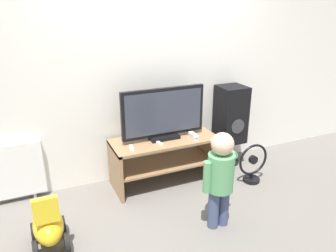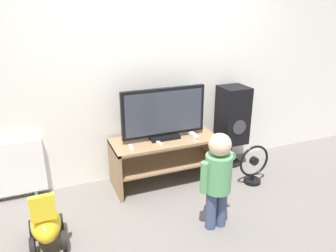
% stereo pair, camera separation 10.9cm
% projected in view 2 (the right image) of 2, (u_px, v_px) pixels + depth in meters
% --- Properties ---
extents(ground_plane, '(16.00, 16.00, 0.00)m').
position_uv_depth(ground_plane, '(173.00, 192.00, 3.71)').
color(ground_plane, slate).
extents(wall_back, '(10.00, 0.06, 2.60)m').
position_uv_depth(wall_back, '(154.00, 68.00, 3.77)').
color(wall_back, silver).
rests_on(wall_back, ground_plane).
extents(tv_stand, '(1.22, 0.51, 0.55)m').
position_uv_depth(tv_stand, '(165.00, 154.00, 3.80)').
color(tv_stand, '#93704C').
rests_on(tv_stand, ground_plane).
extents(television, '(0.98, 0.20, 0.59)m').
position_uv_depth(television, '(164.00, 114.00, 3.66)').
color(television, black).
rests_on(television, tv_stand).
extents(game_console, '(0.06, 0.16, 0.05)m').
position_uv_depth(game_console, '(194.00, 136.00, 3.74)').
color(game_console, white).
rests_on(game_console, tv_stand).
extents(remote_primary, '(0.05, 0.13, 0.03)m').
position_uv_depth(remote_primary, '(131.00, 147.00, 3.49)').
color(remote_primary, white).
rests_on(remote_primary, tv_stand).
extents(remote_secondary, '(0.05, 0.13, 0.03)m').
position_uv_depth(remote_secondary, '(159.00, 143.00, 3.61)').
color(remote_secondary, white).
rests_on(remote_secondary, tv_stand).
extents(child, '(0.36, 0.52, 0.95)m').
position_uv_depth(child, '(218.00, 173.00, 2.95)').
color(child, '#3F4C72').
rests_on(child, ground_plane).
extents(speaker_tower, '(0.33, 0.34, 1.04)m').
position_uv_depth(speaker_tower, '(232.00, 116.00, 4.15)').
color(speaker_tower, black).
rests_on(speaker_tower, ground_plane).
extents(floor_fan, '(0.39, 0.20, 0.48)m').
position_uv_depth(floor_fan, '(254.00, 166.00, 3.82)').
color(floor_fan, black).
rests_on(floor_fan, ground_plane).
extents(ride_on_toy, '(0.29, 0.46, 0.56)m').
position_uv_depth(ride_on_toy, '(46.00, 224.00, 2.83)').
color(ride_on_toy, gold).
rests_on(ride_on_toy, ground_plane).
extents(radiator, '(0.89, 0.08, 0.66)m').
position_uv_depth(radiator, '(0.00, 171.00, 3.42)').
color(radiator, white).
rests_on(radiator, ground_plane).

